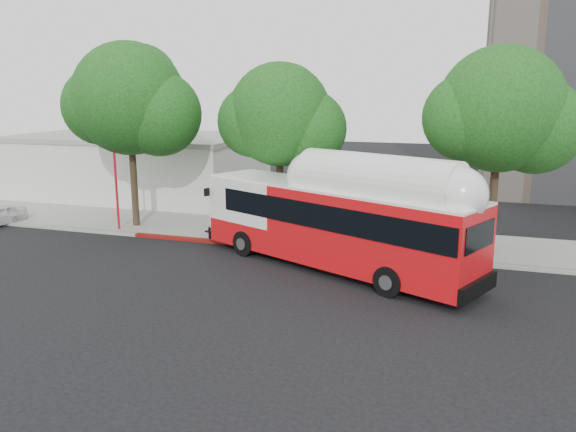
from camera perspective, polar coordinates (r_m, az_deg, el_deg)
name	(u,v)px	position (r m, az deg, el deg)	size (l,w,h in m)	color
ground	(257,275)	(22.76, -3.15, -5.99)	(120.00, 120.00, 0.00)	black
sidewalk	(302,234)	(28.66, 1.39, -1.87)	(60.00, 5.00, 0.15)	gray
curb_strip	(286,248)	(26.26, -0.17, -3.23)	(60.00, 0.30, 0.15)	gray
red_curb_segment	(227,242)	(27.28, -6.20, -2.69)	(10.00, 0.32, 0.16)	maroon
street_tree_left	(138,103)	(30.38, -15.01, 11.00)	(6.67, 5.80, 9.74)	#2D2116
street_tree_mid	(288,119)	(27.52, 0.00, 9.83)	(5.75, 5.00, 8.62)	#2D2116
street_tree_right	(511,114)	(26.12, 21.68, 9.56)	(6.21, 5.40, 9.18)	#2D2116
low_commercial_bldg	(139,165)	(40.76, -14.88, 5.04)	(16.20, 10.20, 4.25)	silver
transit_bus	(335,225)	(23.07, 4.78, -0.96)	(13.12, 7.78, 3.97)	red
signal_pole	(116,188)	(30.32, -17.03, 2.74)	(0.13, 0.43, 4.54)	red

